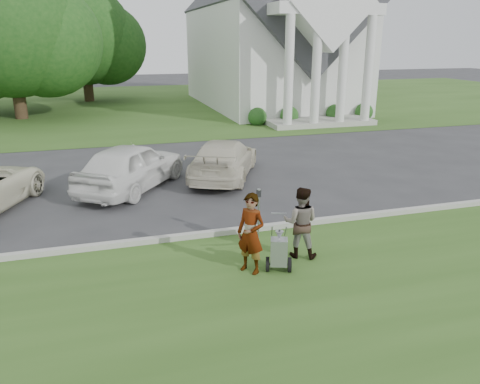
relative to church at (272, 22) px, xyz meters
name	(u,v)px	position (x,y,z in m)	size (l,w,h in m)	color
ground	(249,241)	(-9.00, -23.11, -5.94)	(120.00, 120.00, 0.00)	#333335
grass_strip	(297,303)	(-9.00, -26.11, -5.93)	(80.00, 7.00, 0.01)	#30511C
church_lawn	(143,104)	(-9.00, 3.89, -5.93)	(80.00, 30.00, 0.01)	#30511C
curb	(243,230)	(-9.00, -22.56, -5.86)	(80.00, 0.18, 0.15)	#9E9E93
church	(272,22)	(0.00, 0.00, 0.00)	(9.19, 19.00, 24.10)	white
tree_left	(10,33)	(-17.01, -1.13, -0.83)	(10.63, 8.40, 9.71)	#332316
tree_back	(83,40)	(-13.01, 6.87, -1.21)	(9.61, 7.60, 8.89)	#332316
striping_cart	(279,253)	(-8.87, -24.78, -5.51)	(0.78, 1.16, 1.00)	black
person_left	(251,234)	(-9.45, -24.65, -5.07)	(0.63, 0.42, 1.74)	#999999
person_right	(300,223)	(-8.15, -24.25, -5.12)	(0.80, 0.62, 1.64)	#999999
parking_meter_near	(259,209)	(-8.81, -23.25, -5.07)	(0.10, 0.09, 1.37)	#999BA1
car_b	(131,166)	(-11.42, -17.96, -5.15)	(1.86, 4.63, 1.58)	white
car_c	(224,159)	(-8.16, -17.47, -5.26)	(1.92, 4.72, 1.37)	beige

